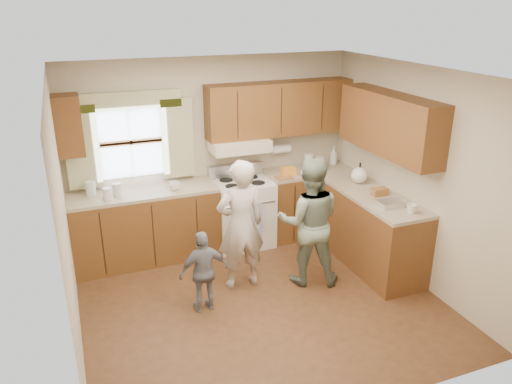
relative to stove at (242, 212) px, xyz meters
name	(u,v)px	position (x,y,z in m)	size (l,w,h in m)	color
room	(261,197)	(-0.30, -1.44, 0.78)	(3.80, 3.80, 3.80)	#452915
kitchen_fixtures	(274,192)	(0.31, -0.36, 0.37)	(3.80, 2.25, 2.15)	#4A290F
stove	(242,212)	(0.00, 0.00, 0.00)	(0.76, 0.67, 1.07)	silver
woman_left	(241,225)	(-0.38, -1.02, 0.30)	(0.56, 0.37, 1.54)	#BFB5AA
woman_right	(309,222)	(0.39, -1.21, 0.30)	(0.74, 0.58, 1.52)	#1E3729
child	(204,271)	(-0.91, -1.35, -0.01)	(0.54, 0.22, 0.92)	gray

